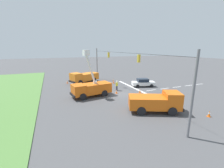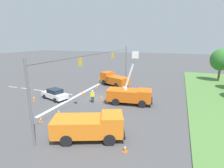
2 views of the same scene
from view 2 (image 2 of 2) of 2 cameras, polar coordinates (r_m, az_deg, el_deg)
ground_plane at (r=26.28m, az=-3.70°, el=-4.61°), size 200.00×200.00×0.00m
lane_markings at (r=28.89m, az=-13.56°, el=-3.24°), size 17.60×15.25×0.01m
signal_gantry at (r=25.20m, az=-3.90°, el=4.54°), size 26.20×0.33×7.20m
tree_far_west at (r=42.25m, az=32.08°, el=6.72°), size 3.88×4.18×6.80m
utility_truck_bucket_lift at (r=23.68m, az=5.81°, el=-3.26°), size 3.18×6.31×7.01m
utility_truck_support_near at (r=33.13m, az=0.52°, el=1.58°), size 4.58×6.36×2.39m
utility_truck_support_far at (r=15.67m, az=-7.35°, el=-13.31°), size 4.57×6.61×2.28m
sedan_white at (r=26.94m, az=-18.19°, el=-3.08°), size 2.92×4.62×1.56m
road_worker at (r=24.26m, az=-6.42°, el=-3.80°), size 0.45×0.53×1.77m
traffic_cone_foreground_left at (r=27.40m, az=-24.13°, el=-4.20°), size 0.36×0.36×0.80m
traffic_cone_foreground_right at (r=21.19m, az=-16.97°, el=-8.77°), size 0.36×0.36×0.82m
traffic_cone_mid_left at (r=14.45m, az=4.24°, el=-20.15°), size 0.36×0.36×0.63m
traffic_cone_mid_right at (r=38.04m, az=-4.11°, el=1.81°), size 0.36×0.36×0.69m
traffic_cone_near_bucket at (r=25.45m, az=-3.42°, el=-4.49°), size 0.36×0.36×0.66m
traffic_cone_lane_edge_a at (r=32.03m, az=-5.19°, el=-0.59°), size 0.36×0.36×0.68m
traffic_cone_lane_edge_b at (r=28.07m, az=-9.56°, el=-2.82°), size 0.36×0.36×0.70m
traffic_cone_far_left at (r=20.31m, az=-22.21°, el=-10.65°), size 0.36×0.36×0.59m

